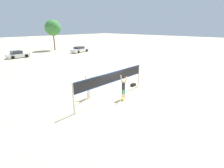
% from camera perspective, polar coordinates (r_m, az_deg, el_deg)
% --- Properties ---
extents(ground_plane, '(200.00, 200.00, 0.00)m').
position_cam_1_polar(ground_plane, '(15.27, 0.00, -4.55)').
color(ground_plane, '#C6B28C').
extents(volleyball_net, '(8.04, 0.11, 2.32)m').
position_cam_1_polar(volleyball_net, '(14.68, 0.00, 1.58)').
color(volleyball_net, beige).
rests_on(volleyball_net, ground_plane).
extents(player_spiker, '(0.28, 0.69, 2.05)m').
position_cam_1_polar(player_spiker, '(14.72, 3.73, -1.00)').
color(player_spiker, tan).
rests_on(player_spiker, ground_plane).
extents(player_blocker, '(0.28, 0.68, 1.96)m').
position_cam_1_polar(player_blocker, '(14.98, -7.76, -0.99)').
color(player_blocker, beige).
rests_on(player_blocker, ground_plane).
extents(volleyball, '(0.24, 0.24, 0.24)m').
position_cam_1_polar(volleyball, '(14.70, 3.54, -5.03)').
color(volleyball, yellow).
rests_on(volleyball, ground_plane).
extents(gear_bag, '(0.53, 0.36, 0.26)m').
position_cam_1_polar(gear_bag, '(18.34, 6.93, -0.24)').
color(gear_bag, black).
rests_on(gear_bag, ground_plane).
extents(parked_car_near, '(4.09, 2.01, 1.39)m').
position_cam_1_polar(parked_car_near, '(39.26, -28.45, 8.42)').
color(parked_car_near, silver).
rests_on(parked_car_near, ground_plane).
extents(parked_car_far, '(5.05, 2.68, 1.34)m').
position_cam_1_polar(parked_car_far, '(42.92, -10.49, 10.97)').
color(parked_car_far, silver).
rests_on(parked_car_far, ground_plane).
extents(tree_left_cluster, '(3.91, 3.91, 7.47)m').
position_cam_1_polar(tree_left_cluster, '(48.22, -18.77, 16.96)').
color(tree_left_cluster, '#4C3823').
rests_on(tree_left_cluster, ground_plane).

